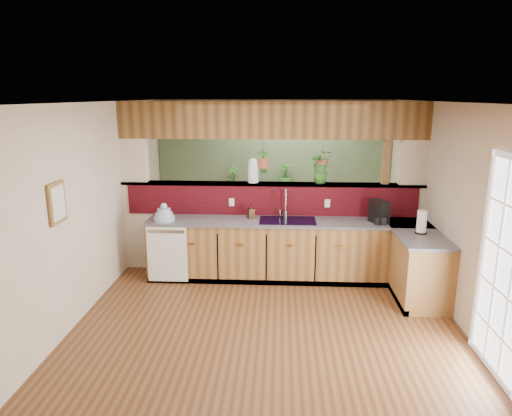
# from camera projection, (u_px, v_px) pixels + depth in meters

# --- Properties ---
(ground) EXTENTS (4.60, 7.00, 0.01)m
(ground) POSITION_uv_depth(u_px,v_px,m) (268.00, 306.00, 5.96)
(ground) COLOR brown
(ground) RESTS_ON ground
(ceiling) EXTENTS (4.60, 7.00, 0.01)m
(ceiling) POSITION_uv_depth(u_px,v_px,m) (270.00, 102.00, 5.33)
(ceiling) COLOR brown
(ceiling) RESTS_ON ground
(wall_back) EXTENTS (4.60, 0.02, 2.60)m
(wall_back) POSITION_uv_depth(u_px,v_px,m) (274.00, 167.00, 9.04)
(wall_back) COLOR beige
(wall_back) RESTS_ON ground
(wall_front) EXTENTS (4.60, 0.02, 2.60)m
(wall_front) POSITION_uv_depth(u_px,v_px,m) (249.00, 383.00, 2.25)
(wall_front) COLOR beige
(wall_front) RESTS_ON ground
(wall_left) EXTENTS (0.02, 7.00, 2.60)m
(wall_left) POSITION_uv_depth(u_px,v_px,m) (87.00, 208.00, 5.77)
(wall_left) COLOR beige
(wall_left) RESTS_ON ground
(wall_right) EXTENTS (0.02, 7.00, 2.60)m
(wall_right) POSITION_uv_depth(u_px,v_px,m) (458.00, 213.00, 5.52)
(wall_right) COLOR beige
(wall_right) RESTS_ON ground
(pass_through_partition) EXTENTS (4.60, 0.21, 2.60)m
(pass_through_partition) POSITION_uv_depth(u_px,v_px,m) (273.00, 195.00, 6.98)
(pass_through_partition) COLOR beige
(pass_through_partition) RESTS_ON ground
(pass_through_ledge) EXTENTS (4.60, 0.21, 0.04)m
(pass_through_ledge) POSITION_uv_depth(u_px,v_px,m) (271.00, 184.00, 6.94)
(pass_through_ledge) COLOR brown
(pass_through_ledge) RESTS_ON ground
(header_beam) EXTENTS (4.60, 0.15, 0.55)m
(header_beam) POSITION_uv_depth(u_px,v_px,m) (272.00, 120.00, 6.71)
(header_beam) COLOR brown
(header_beam) RESTS_ON ground
(sage_backwall) EXTENTS (4.55, 0.02, 2.55)m
(sage_backwall) POSITION_uv_depth(u_px,v_px,m) (274.00, 167.00, 9.02)
(sage_backwall) COLOR #58724E
(sage_backwall) RESTS_ON ground
(countertop) EXTENTS (4.14, 1.52, 0.90)m
(countertop) POSITION_uv_depth(u_px,v_px,m) (327.00, 253.00, 6.65)
(countertop) COLOR brown
(countertop) RESTS_ON ground
(dishwasher) EXTENTS (0.58, 0.03, 0.82)m
(dishwasher) POSITION_uv_depth(u_px,v_px,m) (167.00, 254.00, 6.57)
(dishwasher) COLOR white
(dishwasher) RESTS_ON ground
(navy_sink) EXTENTS (0.82, 0.50, 0.18)m
(navy_sink) POSITION_uv_depth(u_px,v_px,m) (287.00, 226.00, 6.69)
(navy_sink) COLOR black
(navy_sink) RESTS_ON countertop
(french_door) EXTENTS (0.06, 1.02, 2.16)m
(french_door) POSITION_uv_depth(u_px,v_px,m) (504.00, 272.00, 4.33)
(french_door) COLOR white
(french_door) RESTS_ON ground
(framed_print) EXTENTS (0.04, 0.35, 0.45)m
(framed_print) POSITION_uv_depth(u_px,v_px,m) (57.00, 203.00, 4.93)
(framed_print) COLOR brown
(framed_print) RESTS_ON wall_left
(faucet) EXTENTS (0.19, 0.19, 0.44)m
(faucet) POSITION_uv_depth(u_px,v_px,m) (285.00, 202.00, 6.77)
(faucet) COLOR #B7B7B2
(faucet) RESTS_ON countertop
(dish_stack) EXTENTS (0.30, 0.30, 0.27)m
(dish_stack) POSITION_uv_depth(u_px,v_px,m) (164.00, 215.00, 6.65)
(dish_stack) COLOR #A5BBD6
(dish_stack) RESTS_ON countertop
(soap_dispenser) EXTENTS (0.12, 0.12, 0.21)m
(soap_dispenser) POSITION_uv_depth(u_px,v_px,m) (251.00, 211.00, 6.79)
(soap_dispenser) COLOR #3A2315
(soap_dispenser) RESTS_ON countertop
(coffee_maker) EXTENTS (0.18, 0.30, 0.33)m
(coffee_maker) POSITION_uv_depth(u_px,v_px,m) (379.00, 212.00, 6.52)
(coffee_maker) COLOR black
(coffee_maker) RESTS_ON countertop
(paper_towel) EXTENTS (0.15, 0.15, 0.33)m
(paper_towel) POSITION_uv_depth(u_px,v_px,m) (422.00, 222.00, 6.02)
(paper_towel) COLOR black
(paper_towel) RESTS_ON countertop
(glass_jar) EXTENTS (0.17, 0.17, 0.37)m
(glass_jar) POSITION_uv_depth(u_px,v_px,m) (253.00, 170.00, 6.90)
(glass_jar) COLOR silver
(glass_jar) RESTS_ON pass_through_ledge
(ledge_plant_right) EXTENTS (0.31, 0.31, 0.42)m
(ledge_plant_right) POSITION_uv_depth(u_px,v_px,m) (320.00, 169.00, 6.84)
(ledge_plant_right) COLOR #275B1F
(ledge_plant_right) RESTS_ON pass_through_ledge
(hanging_plant_a) EXTENTS (0.22, 0.18, 0.48)m
(hanging_plant_a) POSITION_uv_depth(u_px,v_px,m) (263.00, 153.00, 6.83)
(hanging_plant_a) COLOR brown
(hanging_plant_a) RESTS_ON header_beam
(hanging_plant_b) EXTENTS (0.36, 0.32, 0.47)m
(hanging_plant_b) POSITION_uv_depth(u_px,v_px,m) (322.00, 152.00, 6.78)
(hanging_plant_b) COLOR brown
(hanging_plant_b) RESTS_ON header_beam
(shelving_console) EXTENTS (1.38, 0.88, 0.90)m
(shelving_console) POSITION_uv_depth(u_px,v_px,m) (264.00, 209.00, 9.00)
(shelving_console) COLOR black
(shelving_console) RESTS_ON ground
(shelf_plant_a) EXTENTS (0.26, 0.21, 0.42)m
(shelf_plant_a) POSITION_uv_depth(u_px,v_px,m) (233.00, 176.00, 8.87)
(shelf_plant_a) COLOR #275B1F
(shelf_plant_a) RESTS_ON shelving_console
(shelf_plant_b) EXTENTS (0.33, 0.33, 0.46)m
(shelf_plant_b) POSITION_uv_depth(u_px,v_px,m) (285.00, 175.00, 8.81)
(shelf_plant_b) COLOR #275B1F
(shelf_plant_b) RESTS_ON shelving_console
(floor_plant) EXTENTS (0.85, 0.79, 0.79)m
(floor_plant) POSITION_uv_depth(u_px,v_px,m) (322.00, 230.00, 7.96)
(floor_plant) COLOR #275B1F
(floor_plant) RESTS_ON ground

